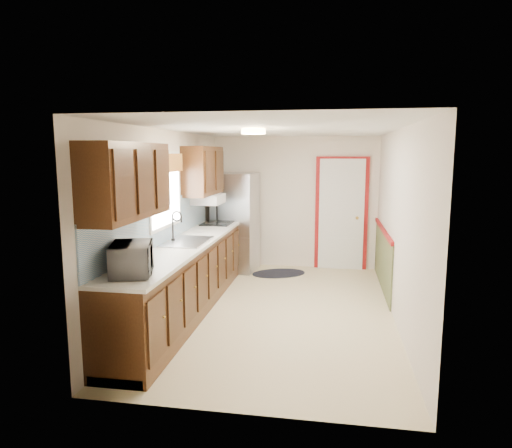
% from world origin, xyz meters
% --- Properties ---
extents(room_shell, '(3.20, 5.20, 2.52)m').
position_xyz_m(room_shell, '(0.00, 0.00, 1.20)').
color(room_shell, beige).
rests_on(room_shell, ground).
extents(kitchen_run, '(0.63, 4.00, 2.20)m').
position_xyz_m(kitchen_run, '(-1.24, -0.29, 0.81)').
color(kitchen_run, '#351C0C').
rests_on(kitchen_run, ground).
extents(back_wall_trim, '(1.12, 2.30, 2.08)m').
position_xyz_m(back_wall_trim, '(0.99, 2.21, 0.89)').
color(back_wall_trim, maroon).
rests_on(back_wall_trim, ground).
extents(ceiling_fixture, '(0.30, 0.30, 0.06)m').
position_xyz_m(ceiling_fixture, '(-0.30, -0.20, 2.36)').
color(ceiling_fixture, '#FFD88C').
rests_on(ceiling_fixture, room_shell).
extents(microwave, '(0.46, 0.62, 0.37)m').
position_xyz_m(microwave, '(-1.20, -1.84, 1.13)').
color(microwave, white).
rests_on(microwave, kitchen_run).
extents(refrigerator, '(0.80, 0.77, 1.75)m').
position_xyz_m(refrigerator, '(-1.02, 2.05, 0.87)').
color(refrigerator, '#B7B7BC').
rests_on(refrigerator, ground).
extents(rug, '(1.12, 0.95, 0.01)m').
position_xyz_m(rug, '(-0.22, 1.90, 0.01)').
color(rug, black).
rests_on(rug, ground).
extents(cooktop, '(0.47, 0.56, 0.02)m').
position_xyz_m(cooktop, '(-1.19, 1.40, 0.95)').
color(cooktop, black).
rests_on(cooktop, kitchen_run).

